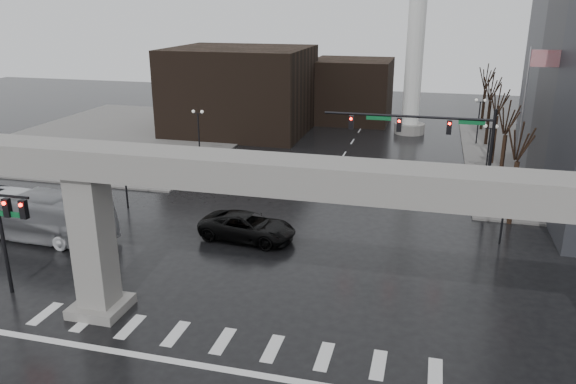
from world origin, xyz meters
name	(u,v)px	position (x,y,z in m)	size (l,w,h in m)	color
ground	(230,330)	(0.00, 0.00, 0.00)	(160.00, 160.00, 0.00)	black
sidewalk_nw	(129,136)	(-26.00, 36.00, 0.07)	(28.00, 36.00, 0.15)	#63615E
elevated_guideway	(253,197)	(1.26, 0.00, 6.88)	(48.00, 2.60, 8.70)	gray
building_far_left	(240,90)	(-14.00, 42.00, 5.00)	(16.00, 14.00, 10.00)	black
building_far_mid	(352,90)	(-2.00, 52.00, 4.00)	(10.00, 10.00, 8.00)	black
smokestack	(417,18)	(6.00, 46.00, 13.35)	(3.60, 3.60, 30.00)	white
signal_mast_arm	(437,137)	(8.99, 18.80, 5.83)	(12.12, 0.43, 8.00)	black
signal_left_pole	(9,223)	(-12.25, 0.50, 4.07)	(2.30, 0.30, 6.00)	black
flagpole_assembly	(527,109)	(15.29, 22.00, 7.53)	(2.06, 0.12, 12.00)	silver
lamp_right_0	(506,194)	(13.50, 14.00, 3.47)	(1.22, 0.32, 5.11)	black
lamp_right_1	(489,143)	(13.50, 28.00, 3.47)	(1.22, 0.32, 5.11)	black
lamp_right_2	(479,114)	(13.50, 42.00, 3.47)	(1.22, 0.32, 5.11)	black
lamp_left_0	(124,164)	(-13.50, 14.00, 3.47)	(1.22, 0.32, 5.11)	black
lamp_left_1	(198,127)	(-13.50, 28.00, 3.47)	(1.22, 0.32, 5.11)	black
lamp_left_2	(245,103)	(-13.50, 42.00, 3.47)	(1.22, 0.32, 5.11)	black
tree_right_0	(514,186)	(14.53, 18.02, 2.79)	(1.09, 1.58, 7.50)	black
tree_right_1	(503,157)	(14.53, 26.02, 2.85)	(1.09, 1.61, 7.67)	black
tree_right_2	(495,135)	(14.53, 34.02, 2.91)	(1.10, 1.63, 7.85)	black
tree_right_3	(489,119)	(14.53, 42.02, 2.98)	(1.11, 1.66, 8.02)	black
tree_right_4	(484,106)	(14.53, 50.02, 3.04)	(1.12, 1.69, 8.19)	black
pickup_truck	(248,227)	(-2.67, 10.61, 0.89)	(2.95, 6.39, 1.78)	black
city_bus	(32,215)	(-16.54, 7.24, 1.61)	(2.71, 11.59, 3.23)	#B8B9BE
far_car	(317,166)	(-1.30, 26.40, 0.75)	(1.77, 4.40, 1.50)	black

